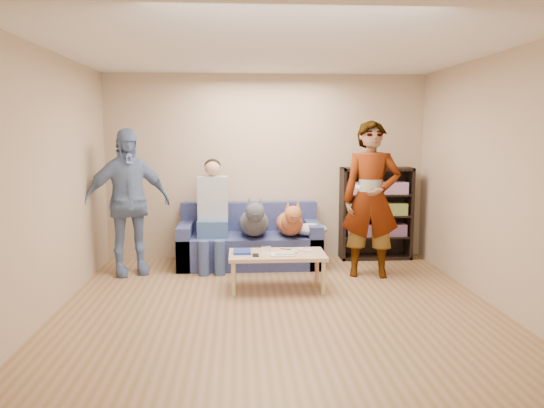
{
  "coord_description": "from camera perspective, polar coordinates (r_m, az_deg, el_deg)",
  "views": [
    {
      "loc": [
        -0.39,
        -5.01,
        1.8
      ],
      "look_at": [
        0.0,
        1.2,
        0.95
      ],
      "focal_mm": 35.0,
      "sensor_mm": 36.0,
      "label": 1
    }
  ],
  "objects": [
    {
      "name": "dog_gray",
      "position": [
        6.99,
        -1.93,
        -1.88
      ],
      "size": [
        0.4,
        1.24,
        0.57
      ],
      "color": "#4C4E56",
      "rests_on": "sofa"
    },
    {
      "name": "pen_black",
      "position": [
        6.28,
        1.53,
        -4.88
      ],
      "size": [
        0.13,
        0.08,
        0.01
      ],
      "primitive_type": "cylinder",
      "rotation": [
        0.0,
        1.57,
        -0.52
      ],
      "color": "black",
      "rests_on": "coffee_table"
    },
    {
      "name": "ground",
      "position": [
        5.33,
        0.83,
        -11.94
      ],
      "size": [
        5.0,
        5.0,
        0.0
      ],
      "primitive_type": "plane",
      "color": "olive",
      "rests_on": "ground"
    },
    {
      "name": "held_controller",
      "position": [
        6.41,
        9.36,
        1.84
      ],
      "size": [
        0.06,
        0.14,
        0.03
      ],
      "primitive_type": "cube",
      "rotation": [
        0.0,
        0.0,
        0.17
      ],
      "color": "silver",
      "rests_on": "person_standing_right"
    },
    {
      "name": "person_seated",
      "position": [
        7.06,
        -6.4,
        -0.63
      ],
      "size": [
        0.4,
        0.73,
        1.47
      ],
      "color": "#3E6089",
      "rests_on": "sofa"
    },
    {
      "name": "coffee_table",
      "position": [
        6.11,
        0.55,
        -5.72
      ],
      "size": [
        1.1,
        0.6,
        0.42
      ],
      "color": "#D9AC85",
      "rests_on": "ground"
    },
    {
      "name": "camera_silver",
      "position": [
        6.2,
        -0.64,
        -4.84
      ],
      "size": [
        0.11,
        0.06,
        0.05
      ],
      "primitive_type": "cube",
      "color": "silver",
      "rests_on": "coffee_table"
    },
    {
      "name": "wall_right",
      "position": [
        5.68,
        24.13,
        2.06
      ],
      "size": [
        0.0,
        5.0,
        5.0
      ],
      "primitive_type": "plane",
      "rotation": [
        1.57,
        0.0,
        -1.57
      ],
      "color": "tan",
      "rests_on": "ground"
    },
    {
      "name": "blanket",
      "position": [
        7.09,
        4.16,
        -2.74
      ],
      "size": [
        0.46,
        0.39,
        0.16
      ],
      "primitive_type": "ellipsoid",
      "color": "silver",
      "rests_on": "sofa"
    },
    {
      "name": "headphone_cup_b",
      "position": [
        6.17,
        2.37,
        -5.05
      ],
      "size": [
        0.07,
        0.07,
        0.02
      ],
      "primitive_type": "cylinder",
      "color": "silver",
      "rests_on": "coffee_table"
    },
    {
      "name": "person_standing_right",
      "position": [
        6.67,
        10.62,
        0.48
      ],
      "size": [
        0.78,
        0.58,
        1.94
      ],
      "primitive_type": "imported",
      "rotation": [
        0.0,
        0.0,
        -0.18
      ],
      "color": "gray",
      "rests_on": "ground"
    },
    {
      "name": "magazine",
      "position": [
        6.02,
        1.37,
        -5.26
      ],
      "size": [
        0.22,
        0.17,
        0.01
      ],
      "primitive_type": "cube",
      "color": "#BFB299",
      "rests_on": "coffee_table"
    },
    {
      "name": "wall_back",
      "position": [
        7.53,
        -0.62,
        3.97
      ],
      "size": [
        4.5,
        0.0,
        4.5
      ],
      "primitive_type": "plane",
      "rotation": [
        1.57,
        0.0,
        0.0
      ],
      "color": "tan",
      "rests_on": "ground"
    },
    {
      "name": "bookshelf",
      "position": [
        7.67,
        11.1,
        -0.77
      ],
      "size": [
        1.0,
        0.34,
        1.3
      ],
      "color": "black",
      "rests_on": "ground"
    },
    {
      "name": "ceiling",
      "position": [
        5.08,
        0.89,
        16.85
      ],
      "size": [
        5.0,
        5.0,
        0.0
      ],
      "primitive_type": "plane",
      "rotation": [
        3.14,
        0.0,
        0.0
      ],
      "color": "white",
      "rests_on": "ground"
    },
    {
      "name": "controller_a",
      "position": [
        6.21,
        3.07,
        -4.91
      ],
      "size": [
        0.04,
        0.13,
        0.03
      ],
      "primitive_type": "cube",
      "color": "white",
      "rests_on": "coffee_table"
    },
    {
      "name": "wallet",
      "position": [
        5.96,
        -1.77,
        -5.52
      ],
      "size": [
        0.07,
        0.12,
        0.02
      ],
      "primitive_type": "cube",
      "color": "black",
      "rests_on": "coffee_table"
    },
    {
      "name": "person_standing_left",
      "position": [
        6.91,
        -15.32,
        0.21
      ],
      "size": [
        1.17,
        0.83,
        1.85
      ],
      "primitive_type": "imported",
      "rotation": [
        0.0,
        0.0,
        0.4
      ],
      "color": "#788DC1",
      "rests_on": "ground"
    },
    {
      "name": "pen_orange",
      "position": [
        5.94,
        0.47,
        -5.61
      ],
      "size": [
        0.13,
        0.06,
        0.01
      ],
      "primitive_type": "cylinder",
      "rotation": [
        0.0,
        1.57,
        0.35
      ],
      "color": "orange",
      "rests_on": "coffee_table"
    },
    {
      "name": "wall_left",
      "position": [
        5.36,
        -23.88,
        1.78
      ],
      "size": [
        0.0,
        5.0,
        5.0
      ],
      "primitive_type": "plane",
      "rotation": [
        1.57,
        0.0,
        1.57
      ],
      "color": "tan",
      "rests_on": "ground"
    },
    {
      "name": "dog_tan",
      "position": [
        7.03,
        1.98,
        -1.99
      ],
      "size": [
        0.36,
        1.14,
        0.52
      ],
      "color": "#BD6139",
      "rests_on": "sofa"
    },
    {
      "name": "wall_front",
      "position": [
        2.58,
        5.18,
        -3.35
      ],
      "size": [
        4.5,
        0.0,
        4.5
      ],
      "primitive_type": "plane",
      "rotation": [
        -1.57,
        0.0,
        0.0
      ],
      "color": "tan",
      "rests_on": "ground"
    },
    {
      "name": "controller_b",
      "position": [
        6.15,
        3.9,
        -5.06
      ],
      "size": [
        0.09,
        0.06,
        0.03
      ],
      "primitive_type": "cube",
      "color": "white",
      "rests_on": "coffee_table"
    },
    {
      "name": "sofa",
      "position": [
        7.26,
        -2.42,
        -4.3
      ],
      "size": [
        1.9,
        0.85,
        0.82
      ],
      "color": "#515B93",
      "rests_on": "ground"
    },
    {
      "name": "papers",
      "position": [
        6.0,
        1.1,
        -5.44
      ],
      "size": [
        0.26,
        0.2,
        0.02
      ],
      "primitive_type": "cube",
      "color": "silver",
      "rests_on": "coffee_table"
    },
    {
      "name": "headphone_cup_a",
      "position": [
        6.09,
        2.45,
        -5.22
      ],
      "size": [
        0.07,
        0.07,
        0.02
      ],
      "primitive_type": "cylinder",
      "color": "silver",
      "rests_on": "coffee_table"
    },
    {
      "name": "notebook_blue",
      "position": [
        6.13,
        -3.23,
        -5.12
      ],
      "size": [
        0.2,
        0.26,
        0.03
      ],
      "primitive_type": "cube",
      "color": "navy",
      "rests_on": "coffee_table"
    }
  ]
}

